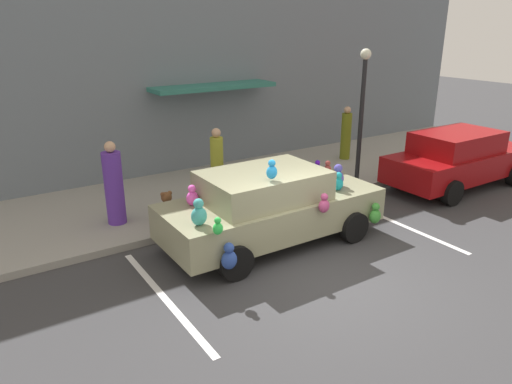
# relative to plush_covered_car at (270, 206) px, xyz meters

# --- Properties ---
(ground_plane) EXTENTS (60.00, 60.00, 0.00)m
(ground_plane) POSITION_rel_plush_covered_car_xyz_m (-0.07, -1.79, -0.80)
(ground_plane) COLOR #38383A
(sidewalk) EXTENTS (24.00, 4.00, 0.15)m
(sidewalk) POSITION_rel_plush_covered_car_xyz_m (-0.07, 3.21, -0.72)
(sidewalk) COLOR gray
(sidewalk) RESTS_ON ground
(storefront_building) EXTENTS (24.00, 1.25, 6.40)m
(storefront_building) POSITION_rel_plush_covered_car_xyz_m (-0.06, 5.36, 2.39)
(storefront_building) COLOR slate
(storefront_building) RESTS_ON ground
(parking_stripe_front) EXTENTS (0.12, 3.60, 0.01)m
(parking_stripe_front) POSITION_rel_plush_covered_car_xyz_m (2.95, -0.79, -0.80)
(parking_stripe_front) COLOR silver
(parking_stripe_front) RESTS_ON ground
(parking_stripe_rear) EXTENTS (0.12, 3.60, 0.01)m
(parking_stripe_rear) POSITION_rel_plush_covered_car_xyz_m (-2.65, -0.79, -0.80)
(parking_stripe_rear) COLOR silver
(parking_stripe_rear) RESTS_ON ground
(plush_covered_car) EXTENTS (4.52, 2.15, 1.94)m
(plush_covered_car) POSITION_rel_plush_covered_car_xyz_m (0.00, 0.00, 0.00)
(plush_covered_car) COLOR gray
(plush_covered_car) RESTS_ON ground
(parked_sedan_behind) EXTENTS (4.45, 1.89, 1.54)m
(parked_sedan_behind) POSITION_rel_plush_covered_car_xyz_m (6.26, 0.13, -0.01)
(parked_sedan_behind) COLOR maroon
(parked_sedan_behind) RESTS_ON ground
(teddy_bear_on_sidewalk) EXTENTS (0.34, 0.28, 0.65)m
(teddy_bear_on_sidewalk) POSITION_rel_plush_covered_car_xyz_m (-1.41, 1.94, -0.35)
(teddy_bear_on_sidewalk) COLOR brown
(teddy_bear_on_sidewalk) RESTS_ON sidewalk
(street_lamp_post) EXTENTS (0.28, 0.28, 3.48)m
(street_lamp_post) POSITION_rel_plush_covered_car_xyz_m (4.09, 1.71, 1.52)
(street_lamp_post) COLOR black
(street_lamp_post) RESTS_ON sidewalk
(pedestrian_near_shopfront) EXTENTS (0.31, 0.31, 1.77)m
(pedestrian_near_shopfront) POSITION_rel_plush_covered_car_xyz_m (0.14, 2.46, 0.18)
(pedestrian_near_shopfront) COLOR #9FA32E
(pedestrian_near_shopfront) RESTS_ON sidewalk
(pedestrian_walking_past) EXTENTS (0.40, 0.40, 1.81)m
(pedestrian_walking_past) POSITION_rel_plush_covered_car_xyz_m (-2.40, 2.36, 0.18)
(pedestrian_walking_past) COLOR #592F9D
(pedestrian_walking_past) RESTS_ON sidewalk
(pedestrian_by_lamp) EXTENTS (0.32, 0.32, 1.66)m
(pedestrian_by_lamp) POSITION_rel_plush_covered_car_xyz_m (5.30, 3.49, 0.13)
(pedestrian_by_lamp) COLOR olive
(pedestrian_by_lamp) RESTS_ON sidewalk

